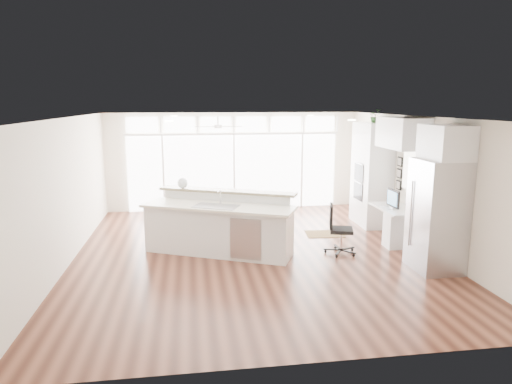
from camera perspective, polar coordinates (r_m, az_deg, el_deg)
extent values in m
cube|color=#3F1D13|center=(9.25, -0.30, -7.69)|extent=(7.00, 8.00, 0.02)
cube|color=white|center=(8.76, -0.32, 9.34)|extent=(7.00, 8.00, 0.02)
cube|color=#EFE4CF|center=(12.83, -2.81, 3.87)|extent=(7.00, 0.04, 2.70)
cube|color=#EFE4CF|center=(5.09, 6.03, -7.58)|extent=(7.00, 0.04, 2.70)
cube|color=#EFE4CF|center=(9.11, -22.67, -0.01)|extent=(0.04, 8.00, 2.70)
cube|color=#EFE4CF|center=(10.00, 19.96, 1.12)|extent=(0.04, 8.00, 2.70)
cube|color=white|center=(12.81, -2.77, 2.50)|extent=(5.80, 0.06, 2.08)
cube|color=white|center=(12.68, -2.83, 8.45)|extent=(5.90, 0.06, 0.40)
cube|color=white|center=(10.22, 19.05, 2.51)|extent=(0.04, 0.85, 0.85)
cube|color=white|center=(11.50, -4.78, 8.65)|extent=(1.16, 1.16, 0.32)
cube|color=white|center=(8.96, -0.50, 9.25)|extent=(3.40, 3.00, 0.02)
cube|color=white|center=(11.48, 14.27, 2.16)|extent=(0.64, 1.20, 2.50)
cube|color=white|center=(10.30, 17.00, -3.95)|extent=(0.72, 1.30, 0.76)
cube|color=white|center=(10.00, 17.86, 7.03)|extent=(0.64, 1.30, 0.64)
cube|color=#ACACB0|center=(8.73, 21.70, -2.75)|extent=(0.76, 0.90, 2.00)
cube|color=white|center=(8.56, 22.68, 5.75)|extent=(0.64, 0.90, 0.60)
cube|color=black|center=(10.79, 17.51, 2.23)|extent=(0.06, 0.22, 0.80)
cube|color=white|center=(9.11, -4.70, -4.01)|extent=(3.23, 2.31, 1.20)
cube|color=#3A2712|center=(10.63, 8.57, -5.21)|extent=(0.90, 0.69, 0.01)
cube|color=black|center=(9.23, 10.63, -4.64)|extent=(0.62, 0.60, 0.99)
sphere|color=silver|center=(9.68, -9.15, 1.12)|extent=(0.30, 0.30, 0.22)
cube|color=black|center=(10.13, 16.78, -0.76)|extent=(0.10, 0.50, 0.42)
cube|color=silver|center=(10.11, 15.84, -1.91)|extent=(0.15, 0.30, 0.01)
imported|color=#265123|center=(11.36, 14.60, 9.02)|extent=(0.31, 0.34, 0.25)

